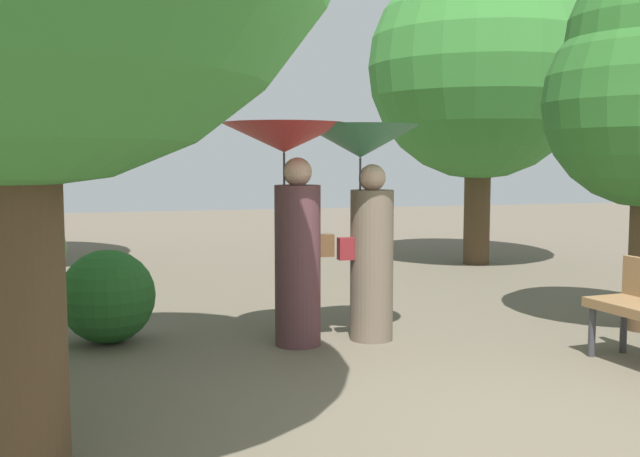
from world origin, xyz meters
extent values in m
plane|color=brown|center=(0.00, 0.00, 0.00)|extent=(40.00, 40.00, 0.00)
cylinder|color=#563338|center=(-0.35, 2.24, 0.71)|extent=(0.41, 0.41, 1.43)
sphere|color=tan|center=(-0.35, 2.24, 1.54)|extent=(0.26, 0.26, 0.26)
cylinder|color=#333338|center=(-0.47, 2.23, 1.33)|extent=(0.02, 0.02, 0.78)
cone|color=#B22D2D|center=(-0.47, 2.23, 1.84)|extent=(1.09, 1.09, 0.25)
cube|color=brown|center=(-0.09, 2.26, 0.88)|extent=(0.14, 0.10, 0.20)
cylinder|color=#6B5B4C|center=(0.35, 2.24, 0.69)|extent=(0.39, 0.39, 1.38)
sphere|color=tan|center=(0.35, 2.24, 1.49)|extent=(0.25, 0.25, 0.25)
cylinder|color=#333338|center=(0.23, 2.23, 1.29)|extent=(0.02, 0.02, 0.77)
cone|color=#33724C|center=(0.23, 2.23, 1.81)|extent=(1.05, 1.05, 0.29)
cube|color=maroon|center=(0.09, 2.22, 0.85)|extent=(0.14, 0.10, 0.20)
cylinder|color=#38383D|center=(1.93, 1.17, 0.22)|extent=(0.06, 0.06, 0.44)
cylinder|color=#38383D|center=(2.27, 1.20, 0.22)|extent=(0.06, 0.06, 0.44)
cylinder|color=#4C3823|center=(-2.40, 0.06, 2.23)|extent=(0.45, 0.45, 4.47)
cylinder|color=#4C3823|center=(3.65, 6.46, 2.05)|extent=(0.41, 0.41, 4.11)
sphere|color=#387F33|center=(3.65, 6.46, 3.08)|extent=(3.48, 3.48, 3.48)
sphere|color=#387F33|center=(3.65, 6.46, 3.90)|extent=(2.78, 2.78, 2.78)
sphere|color=#428C3D|center=(-3.02, 5.69, 0.55)|extent=(1.09, 1.09, 1.09)
sphere|color=#235B23|center=(-1.98, 2.78, 0.42)|extent=(0.85, 0.85, 0.85)
camera|label=1|loc=(-1.95, -4.04, 1.65)|focal=41.38mm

